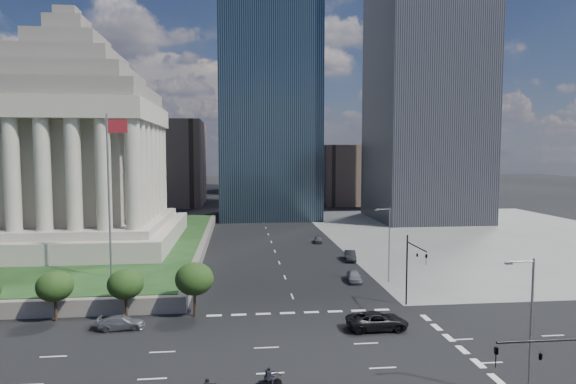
{
  "coord_description": "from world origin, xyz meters",
  "views": [
    {
      "loc": [
        -6.41,
        -36.15,
        17.04
      ],
      "look_at": [
        -1.2,
        13.43,
        13.1
      ],
      "focal_mm": 30.0,
      "sensor_mm": 36.0,
      "label": 1
    }
  ],
  "objects": [
    {
      "name": "plaza_terrace",
      "position": [
        -45.0,
        50.0,
        0.9
      ],
      "size": [
        66.0,
        70.0,
        1.8
      ],
      "primitive_type": "cube",
      "color": "#5E5851",
      "rests_on": "ground"
    },
    {
      "name": "pickup_truck",
      "position": [
        7.02,
        8.35,
        0.84
      ],
      "size": [
        6.04,
        2.85,
        1.67
      ],
      "primitive_type": "imported",
      "rotation": [
        0.0,
        0.0,
        1.58
      ],
      "color": "black",
      "rests_on": "ground"
    },
    {
      "name": "building_filler_nw",
      "position": [
        -30.0,
        130.0,
        14.0
      ],
      "size": [
        24.0,
        30.0,
        28.0
      ],
      "primitive_type": "cube",
      "color": "brown",
      "rests_on": "ground"
    },
    {
      "name": "sidewalk_ne",
      "position": [
        46.0,
        60.0,
        0.01
      ],
      "size": [
        68.0,
        90.0,
        0.03
      ],
      "primitive_type": "cube",
      "color": "slate",
      "rests_on": "ground"
    },
    {
      "name": "highrise_ne",
      "position": [
        42.0,
        85.0,
        50.0
      ],
      "size": [
        26.0,
        28.0,
        100.0
      ],
      "primitive_type": "cube",
      "color": "black",
      "rests_on": "ground"
    },
    {
      "name": "war_memorial",
      "position": [
        -34.0,
        48.0,
        21.4
      ],
      "size": [
        34.0,
        34.0,
        39.0
      ],
      "primitive_type": null,
      "color": "#9C9583",
      "rests_on": "plaza_lawn"
    },
    {
      "name": "parked_sedan_mid",
      "position": [
        11.5,
        38.47,
        0.76
      ],
      "size": [
        2.29,
        4.81,
        1.52
      ],
      "primitive_type": "imported",
      "rotation": [
        0.0,
        0.0,
        -0.15
      ],
      "color": "black",
      "rests_on": "ground"
    },
    {
      "name": "plaza_lawn",
      "position": [
        -45.0,
        50.0,
        1.85
      ],
      "size": [
        64.0,
        68.0,
        0.1
      ],
      "primitive_type": "cube",
      "color": "#193716",
      "rests_on": "plaza_terrace"
    },
    {
      "name": "street_lamp_south",
      "position": [
        13.33,
        -6.0,
        5.66
      ],
      "size": [
        2.13,
        0.22,
        10.0
      ],
      "color": "slate",
      "rests_on": "ground"
    },
    {
      "name": "traffic_signal_ne",
      "position": [
        12.5,
        13.7,
        5.25
      ],
      "size": [
        0.3,
        5.74,
        8.0
      ],
      "color": "black",
      "rests_on": "ground"
    },
    {
      "name": "motorcycle_lead",
      "position": [
        -4.37,
        -2.6,
        0.83
      ],
      "size": [
        2.31,
        1.25,
        1.66
      ],
      "primitive_type": null,
      "rotation": [
        0.0,
        0.0,
        0.3
      ],
      "color": "black",
      "rests_on": "ground"
    },
    {
      "name": "building_filler_ne",
      "position": [
        32.0,
        130.0,
        10.0
      ],
      "size": [
        20.0,
        30.0,
        20.0
      ],
      "primitive_type": "cube",
      "color": "brown",
      "rests_on": "ground"
    },
    {
      "name": "parked_sedan_near",
      "position": [
        9.0,
        25.81,
        0.74
      ],
      "size": [
        2.23,
        4.54,
        1.49
      ],
      "primitive_type": "imported",
      "rotation": [
        0.0,
        0.0,
        -0.11
      ],
      "color": "gray",
      "rests_on": "ground"
    },
    {
      "name": "parked_sedan_far",
      "position": [
        9.0,
        54.37,
        0.64
      ],
      "size": [
        2.1,
        3.96,
        1.28
      ],
      "primitive_type": "imported",
      "rotation": [
        0.0,
        0.0,
        -0.16
      ],
      "color": "#4E4F54",
      "rests_on": "ground"
    },
    {
      "name": "ground",
      "position": [
        0.0,
        100.0,
        0.0
      ],
      "size": [
        500.0,
        500.0,
        0.0
      ],
      "primitive_type": "plane",
      "color": "black",
      "rests_on": "ground"
    },
    {
      "name": "street_lamp_north",
      "position": [
        13.33,
        25.0,
        5.66
      ],
      "size": [
        2.13,
        0.22,
        10.0
      ],
      "color": "slate",
      "rests_on": "ground"
    },
    {
      "name": "midrise_glass",
      "position": [
        2.0,
        95.0,
        30.0
      ],
      "size": [
        26.0,
        26.0,
        60.0
      ],
      "primitive_type": "cube",
      "color": "black",
      "rests_on": "ground"
    },
    {
      "name": "flagpole",
      "position": [
        -21.83,
        24.0,
        13.11
      ],
      "size": [
        2.52,
        0.24,
        20.0
      ],
      "color": "slate",
      "rests_on": "plaza_lawn"
    },
    {
      "name": "suv_grey",
      "position": [
        -17.79,
        11.0,
        0.65
      ],
      "size": [
        4.59,
        2.12,
        1.3
      ],
      "primitive_type": "imported",
      "rotation": [
        0.0,
        0.0,
        1.64
      ],
      "color": "#575A5F",
      "rests_on": "ground"
    },
    {
      "name": "traffic_signal_se",
      "position": [
        10.7,
        -13.0,
        5.25
      ],
      "size": [
        5.74,
        0.3,
        8.0
      ],
      "color": "black",
      "rests_on": "ground"
    }
  ]
}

